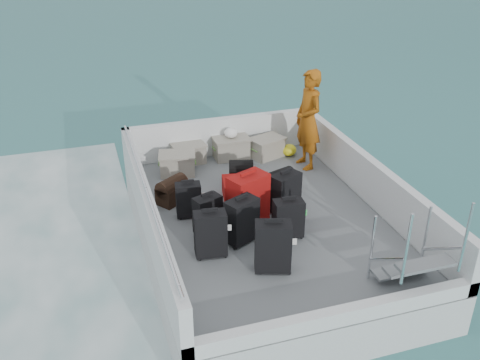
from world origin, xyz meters
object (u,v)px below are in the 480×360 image
Objects in this scene: suitcase_6 at (288,219)px; suitcase_7 at (285,193)px; suitcase_3 at (273,247)px; suitcase_8 at (247,188)px; suitcase_1 at (208,215)px; crate_2 at (231,148)px; crate_3 at (267,148)px; crate_1 at (189,154)px; suitcase_5 at (248,200)px; suitcase_4 at (242,221)px; suitcase_2 at (189,200)px; passenger at (308,120)px; crate_0 at (177,165)px; suitcase_0 at (211,235)px.

suitcase_6 is 0.70m from suitcase_7.
suitcase_3 is 0.82m from suitcase_6.
suitcase_3 is 1.99m from suitcase_8.
suitcase_1 reaches higher than crate_2.
suitcase_6 is (1.04, -0.44, -0.00)m from suitcase_1.
suitcase_3 is 3.49m from crate_3.
crate_1 is (-0.31, 3.48, -0.18)m from suitcase_3.
suitcase_8 is (0.30, 1.96, -0.20)m from suitcase_3.
suitcase_5 is 2.33m from crate_2.
suitcase_4 is 0.84× the size of suitcase_5.
suitcase_2 is 0.94× the size of suitcase_6.
suitcase_7 is at bearing -10.02° from suitcase_1.
passenger is (1.83, 1.97, 0.55)m from suitcase_4.
crate_0 is at bearing -173.10° from crate_3.
suitcase_0 is 1.03× the size of suitcase_7.
suitcase_8 is at bearing 102.22° from suitcase_6.
passenger reaches higher than suitcase_2.
suitcase_6 is at bearing -33.60° from suitcase_4.
suitcase_6 is 2.66m from crate_0.
suitcase_3 is at bearing -34.87° from passenger.
suitcase_4 is 1.04m from suitcase_7.
crate_3 is at bearing 6.90° from crate_0.
suitcase_5 is 0.66m from suitcase_7.
suitcase_6 reaches higher than crate_0.
crate_2 reaches higher than suitcase_8.
crate_1 is at bearing 172.89° from crate_3.
passenger reaches higher than crate_1.
crate_0 is at bearing -102.98° from passenger.
crate_1 is (0.36, 2.93, -0.16)m from suitcase_0.
suitcase_4 is 0.87× the size of suitcase_8.
crate_3 is (0.83, 1.35, 0.02)m from suitcase_8.
suitcase_2 is at bearing -68.90° from passenger.
suitcase_2 is 1.90m from crate_1.
suitcase_6 is at bearing -43.10° from suitcase_1.
crate_0 is at bearing 118.13° from suitcase_3.
suitcase_2 is at bearing 95.98° from suitcase_4.
suitcase_0 is 1.00× the size of suitcase_4.
suitcase_0 is 0.57m from suitcase_1.
crate_2 is at bearing 94.15° from suitcase_6.
crate_3 is (1.69, 2.20, -0.11)m from suitcase_1.
suitcase_1 is at bearing 144.99° from suitcase_8.
suitcase_7 reaches higher than crate_2.
crate_2 is (1.04, 2.36, -0.10)m from suitcase_1.
suitcase_8 is 1.58m from crate_3.
suitcase_8 is at bearing -64.28° from passenger.
crate_1 is (-0.37, 2.30, -0.22)m from suitcase_5.
suitcase_0 is 1.57m from suitcase_7.
suitcase_1 is 0.93× the size of crate_2.
suitcase_1 reaches higher than crate_0.
suitcase_2 is 1.78m from suitcase_3.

